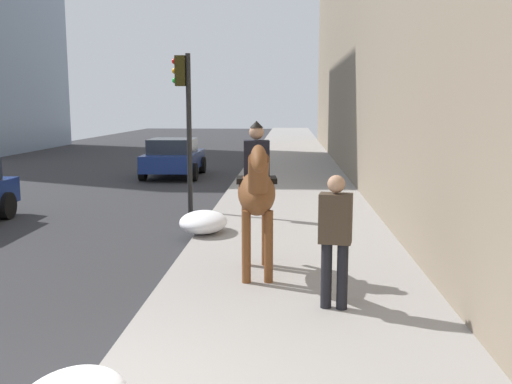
{
  "coord_description": "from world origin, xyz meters",
  "views": [
    {
      "loc": [
        -4.2,
        -1.86,
        2.67
      ],
      "look_at": [
        4.0,
        -1.38,
        1.4
      ],
      "focal_mm": 39.67,
      "sensor_mm": 36.0,
      "label": 1
    }
  ],
  "objects_px": {
    "car_near_lane": "(174,157)",
    "mounted_horse_near": "(257,190)",
    "pedestrian_greeting": "(335,233)",
    "traffic_light_near_curb": "(185,109)"
  },
  "relations": [
    {
      "from": "pedestrian_greeting",
      "to": "traffic_light_near_curb",
      "type": "bearing_deg",
      "value": 35.48
    },
    {
      "from": "mounted_horse_near",
      "to": "car_near_lane",
      "type": "distance_m",
      "value": 13.11
    },
    {
      "from": "pedestrian_greeting",
      "to": "traffic_light_near_curb",
      "type": "relative_size",
      "value": 0.44
    },
    {
      "from": "pedestrian_greeting",
      "to": "car_near_lane",
      "type": "xyz_separation_m",
      "value": [
        13.88,
        4.88,
        -0.36
      ]
    },
    {
      "from": "traffic_light_near_curb",
      "to": "mounted_horse_near",
      "type": "bearing_deg",
      "value": -158.64
    },
    {
      "from": "mounted_horse_near",
      "to": "pedestrian_greeting",
      "type": "xyz_separation_m",
      "value": [
        -1.36,
        -1.06,
        -0.32
      ]
    },
    {
      "from": "car_near_lane",
      "to": "mounted_horse_near",
      "type": "bearing_deg",
      "value": -164.35
    },
    {
      "from": "pedestrian_greeting",
      "to": "car_near_lane",
      "type": "distance_m",
      "value": 14.72
    },
    {
      "from": "car_near_lane",
      "to": "traffic_light_near_curb",
      "type": "distance_m",
      "value": 7.88
    },
    {
      "from": "pedestrian_greeting",
      "to": "traffic_light_near_curb",
      "type": "xyz_separation_m",
      "value": [
        6.45,
        3.05,
        1.49
      ]
    }
  ]
}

